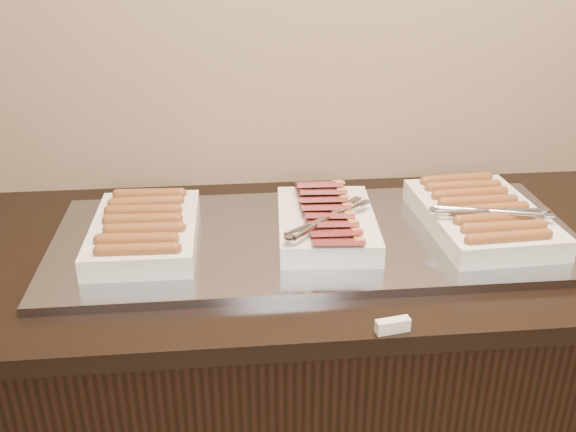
% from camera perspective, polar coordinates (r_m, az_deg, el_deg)
% --- Properties ---
extents(counter, '(2.06, 0.76, 0.90)m').
position_cam_1_polar(counter, '(1.74, 2.23, -15.44)').
color(counter, black).
rests_on(counter, ground).
extents(warming_tray, '(1.20, 0.50, 0.02)m').
position_cam_1_polar(warming_tray, '(1.48, 2.49, -1.98)').
color(warming_tray, '#9395A0').
rests_on(warming_tray, counter).
extents(dish_left, '(0.23, 0.35, 0.07)m').
position_cam_1_polar(dish_left, '(1.47, -12.62, -1.23)').
color(dish_left, white).
rests_on(dish_left, warming_tray).
extents(dish_center, '(0.25, 0.35, 0.09)m').
position_cam_1_polar(dish_center, '(1.46, 3.44, -0.48)').
color(dish_center, white).
rests_on(dish_center, warming_tray).
extents(dish_right, '(0.28, 0.40, 0.08)m').
position_cam_1_polar(dish_right, '(1.56, 16.82, 0.06)').
color(dish_right, white).
rests_on(dish_right, warming_tray).
extents(label_holder, '(0.07, 0.03, 0.03)m').
position_cam_1_polar(label_holder, '(1.20, 9.29, -9.59)').
color(label_holder, white).
rests_on(label_holder, counter).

